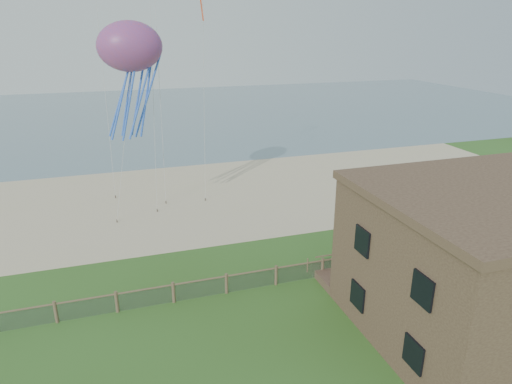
% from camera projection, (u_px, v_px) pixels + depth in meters
% --- Properties ---
extents(ground, '(160.00, 160.00, 0.00)m').
position_uv_depth(ground, '(259.00, 362.00, 20.73)').
color(ground, '#34571D').
rests_on(ground, ground).
extents(sand_beach, '(72.00, 20.00, 0.02)m').
position_uv_depth(sand_beach, '(182.00, 199.00, 40.42)').
color(sand_beach, '#C7B590').
rests_on(sand_beach, ground).
extents(ocean, '(160.00, 68.00, 0.02)m').
position_uv_depth(ocean, '(142.00, 114.00, 79.81)').
color(ocean, slate).
rests_on(ocean, ground).
extents(chainlink_fence, '(36.20, 0.20, 1.25)m').
position_uv_depth(chainlink_fence, '(226.00, 285.00, 25.91)').
color(chainlink_fence, brown).
rests_on(chainlink_fence, ground).
extents(motel_deck, '(15.00, 2.00, 0.50)m').
position_uv_depth(motel_deck, '(429.00, 263.00, 28.86)').
color(motel_deck, brown).
rests_on(motel_deck, ground).
extents(picnic_table, '(2.13, 1.78, 0.79)m').
position_uv_depth(picnic_table, '(364.00, 286.00, 26.04)').
color(picnic_table, brown).
rests_on(picnic_table, ground).
extents(octopus_kite, '(4.53, 3.86, 7.88)m').
position_uv_depth(octopus_kite, '(133.00, 79.00, 29.64)').
color(octopus_kite, '#FF4028').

